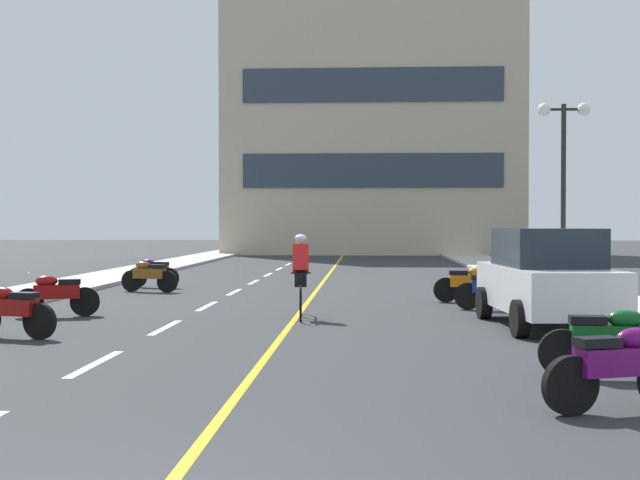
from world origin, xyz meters
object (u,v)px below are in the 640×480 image
(motorcycle_1, at_px, (610,340))
(motorcycle_4, at_px, (494,289))
(street_lamp_mid, at_px, (564,153))
(motorcycle_6, at_px, (149,275))
(motorcycle_5, at_px, (469,283))
(motorcycle_3, at_px, (56,294))
(motorcycle_0, at_px, (620,366))
(cyclist_rider, at_px, (301,274))
(parked_car_near, at_px, (547,278))
(motorcycle_2, at_px, (11,310))
(motorcycle_7, at_px, (153,272))

(motorcycle_1, height_order, motorcycle_4, same)
(street_lamp_mid, distance_m, motorcycle_6, 12.14)
(motorcycle_1, bearing_deg, motorcycle_5, 92.94)
(motorcycle_3, xyz_separation_m, motorcycle_5, (8.79, 3.69, 0.00))
(motorcycle_6, bearing_deg, motorcycle_0, -59.28)
(motorcycle_3, distance_m, cyclist_rider, 5.01)
(street_lamp_mid, distance_m, parked_car_near, 9.30)
(motorcycle_1, distance_m, cyclist_rider, 7.71)
(motorcycle_0, distance_m, cyclist_rider, 9.13)
(parked_car_near, height_order, motorcycle_6, parked_car_near)
(motorcycle_1, relative_size, motorcycle_2, 1.02)
(motorcycle_0, relative_size, cyclist_rider, 0.93)
(motorcycle_1, distance_m, motorcycle_6, 15.52)
(parked_car_near, distance_m, motorcycle_6, 11.97)
(cyclist_rider, bearing_deg, motorcycle_4, 23.36)
(street_lamp_mid, relative_size, motorcycle_5, 3.05)
(parked_car_near, bearing_deg, motorcycle_3, 173.19)
(parked_car_near, distance_m, motorcycle_5, 4.93)
(motorcycle_4, distance_m, motorcycle_5, 1.86)
(motorcycle_0, bearing_deg, motorcycle_3, 137.34)
(motorcycle_1, relative_size, motorcycle_5, 1.00)
(street_lamp_mid, height_order, motorcycle_1, street_lamp_mid)
(street_lamp_mid, relative_size, motorcycle_2, 3.11)
(motorcycle_6, bearing_deg, motorcycle_1, -54.37)
(motorcycle_2, bearing_deg, motorcycle_4, 29.82)
(motorcycle_4, xyz_separation_m, motorcycle_7, (-9.13, 6.04, 0.00))
(motorcycle_0, xyz_separation_m, motorcycle_5, (-0.08, 11.86, 0.00))
(street_lamp_mid, xyz_separation_m, parked_car_near, (-2.24, -8.52, -2.99))
(motorcycle_1, distance_m, motorcycle_2, 9.44)
(motorcycle_5, bearing_deg, parked_car_near, -80.34)
(motorcycle_0, xyz_separation_m, motorcycle_4, (0.23, 10.03, 0.00))
(parked_car_near, bearing_deg, motorcycle_7, 136.84)
(street_lamp_mid, bearing_deg, motorcycle_2, -137.48)
(motorcycle_6, distance_m, cyclist_rider, 7.84)
(motorcycle_5, height_order, motorcycle_7, same)
(motorcycle_1, bearing_deg, cyclist_rider, 124.09)
(motorcycle_6, bearing_deg, motorcycle_3, -92.38)
(motorcycle_2, bearing_deg, street_lamp_mid, 42.52)
(street_lamp_mid, xyz_separation_m, motorcycle_3, (-11.86, -7.37, -3.44))
(motorcycle_2, bearing_deg, motorcycle_7, 92.28)
(street_lamp_mid, bearing_deg, cyclist_rider, -133.28)
(motorcycle_2, height_order, motorcycle_5, same)
(street_lamp_mid, bearing_deg, motorcycle_3, -148.14)
(motorcycle_1, bearing_deg, motorcycle_0, -102.97)
(street_lamp_mid, xyz_separation_m, motorcycle_2, (-11.45, -10.50, -3.44))
(motorcycle_2, bearing_deg, motorcycle_3, 97.45)
(motorcycle_2, xyz_separation_m, motorcycle_6, (-0.15, 9.44, 0.00))
(parked_car_near, distance_m, motorcycle_4, 3.08)
(motorcycle_3, relative_size, motorcycle_4, 0.97)
(motorcycle_5, bearing_deg, motorcycle_2, -140.88)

